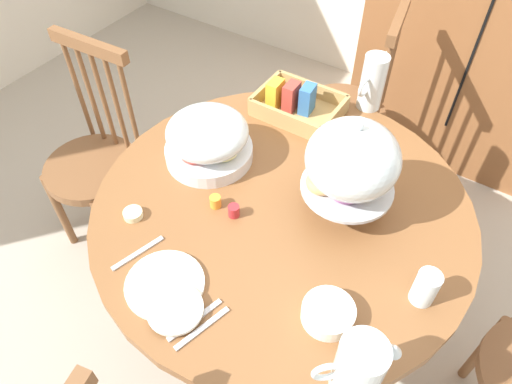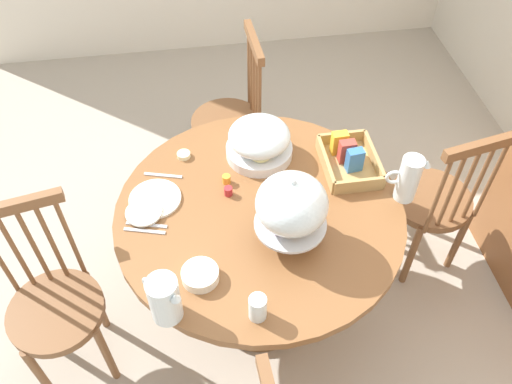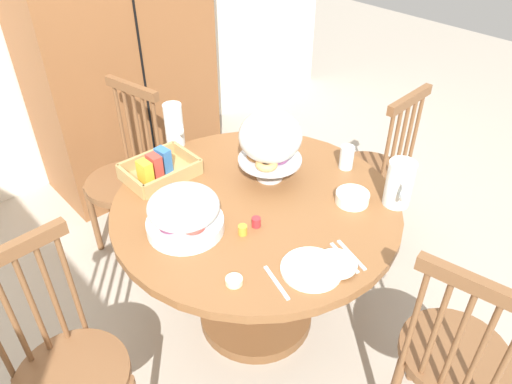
{
  "view_description": "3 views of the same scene",
  "coord_description": "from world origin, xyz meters",
  "views": [
    {
      "loc": [
        0.45,
        -0.92,
        1.88
      ],
      "look_at": [
        -0.11,
        -0.06,
        0.74
      ],
      "focal_mm": 33.32,
      "sensor_mm": 36.0,
      "label": 1
    },
    {
      "loc": [
        1.39,
        -0.29,
        2.44
      ],
      "look_at": [
        -0.11,
        -0.06,
        0.74
      ],
      "focal_mm": 37.5,
      "sensor_mm": 36.0,
      "label": 2
    },
    {
      "loc": [
        -1.09,
        -1.25,
        1.98
      ],
      "look_at": [
        -0.01,
        -0.06,
        0.79
      ],
      "focal_mm": 34.06,
      "sensor_mm": 36.0,
      "label": 3
    }
  ],
  "objects": [
    {
      "name": "ground_plane",
      "position": [
        0.0,
        0.0,
        0.0
      ],
      "size": [
        10.0,
        10.0,
        0.0
      ],
      "primitive_type": "plane",
      "color": "#A89E8E"
    },
    {
      "name": "wooden_armoire",
      "position": [
        0.24,
        1.5,
        0.98
      ],
      "size": [
        1.18,
        0.6,
        1.96
      ],
      "color": "brown",
      "rests_on": "ground_plane"
    },
    {
      "name": "dining_table",
      "position": [
        -0.01,
        -0.06,
        0.53
      ],
      "size": [
        1.21,
        1.21,
        0.74
      ],
      "color": "brown",
      "rests_on": "ground_plane"
    },
    {
      "name": "windsor_chair_near_window",
      "position": [
        -0.16,
        0.84,
        0.45
      ],
      "size": [
        0.41,
        0.41,
        0.97
      ],
      "color": "brown",
      "rests_on": "ground_plane"
    },
    {
      "name": "windsor_chair_by_cabinet",
      "position": [
        -0.92,
        -0.08,
        0.45
      ],
      "size": [
        0.4,
        0.4,
        0.97
      ],
      "color": "brown",
      "rests_on": "ground_plane"
    },
    {
      "name": "windsor_chair_facing_door",
      "position": [
        0.14,
        -0.95,
        0.45
      ],
      "size": [
        0.41,
        0.41,
        0.97
      ],
      "color": "brown",
      "rests_on": "ground_plane"
    },
    {
      "name": "windsor_chair_far_side",
      "position": [
        0.89,
        -0.02,
        0.45
      ],
      "size": [
        0.4,
        0.4,
        0.97
      ],
      "color": "brown",
      "rests_on": "ground_plane"
    },
    {
      "name": "pastry_stand_with_dome",
      "position": [
        0.15,
        0.04,
        0.94
      ],
      "size": [
        0.28,
        0.28,
        0.34
      ],
      "color": "silver",
      "rests_on": "dining_table"
    },
    {
      "name": "fruit_platter_covered",
      "position": [
        -0.33,
        -0.01,
        0.83
      ],
      "size": [
        0.3,
        0.3,
        0.18
      ],
      "color": "silver",
      "rests_on": "dining_table"
    },
    {
      "name": "orange_juice_pitcher",
      "position": [
        0.41,
        -0.45,
        0.83
      ],
      "size": [
        0.16,
        0.15,
        0.2
      ],
      "color": "silver",
      "rests_on": "dining_table"
    },
    {
      "name": "milk_pitcher",
      "position": [
        0.01,
        0.56,
        0.84
      ],
      "size": [
        0.09,
        0.17,
        0.22
      ],
      "color": "silver",
      "rests_on": "dining_table"
    },
    {
      "name": "cereal_basket",
      "position": [
        -0.21,
        0.37,
        0.78
      ],
      "size": [
        0.32,
        0.24,
        0.12
      ],
      "color": "tan",
      "rests_on": "dining_table"
    },
    {
      "name": "china_plate_large",
      "position": [
        -0.13,
        -0.48,
        0.75
      ],
      "size": [
        0.22,
        0.22,
        0.01
      ],
      "primitive_type": "cylinder",
      "color": "white",
      "rests_on": "dining_table"
    },
    {
      "name": "china_plate_small",
      "position": [
        -0.06,
        -0.53,
        0.76
      ],
      "size": [
        0.15,
        0.15,
        0.01
      ],
      "primitive_type": "cylinder",
      "color": "white",
      "rests_on": "china_plate_large"
    },
    {
      "name": "cereal_bowl",
      "position": [
        0.29,
        -0.33,
        0.76
      ],
      "size": [
        0.14,
        0.14,
        0.04
      ],
      "primitive_type": "cylinder",
      "color": "white",
      "rests_on": "dining_table"
    },
    {
      "name": "drinking_glass",
      "position": [
        0.47,
        -0.14,
        0.8
      ],
      "size": [
        0.06,
        0.06,
        0.11
      ],
      "primitive_type": "cylinder",
      "color": "silver",
      "rests_on": "dining_table"
    },
    {
      "name": "butter_dish",
      "position": [
        -0.38,
        -0.35,
        0.75
      ],
      "size": [
        0.06,
        0.06,
        0.02
      ],
      "primitive_type": "cylinder",
      "color": "beige",
      "rests_on": "dining_table"
    },
    {
      "name": "jam_jar_strawberry",
      "position": [
        -0.12,
        -0.17,
        0.76
      ],
      "size": [
        0.04,
        0.04,
        0.04
      ],
      "primitive_type": "cylinder",
      "color": "#B7282D",
      "rests_on": "dining_table"
    },
    {
      "name": "jam_jar_apricot",
      "position": [
        -0.19,
        -0.17,
        0.76
      ],
      "size": [
        0.04,
        0.04,
        0.04
      ],
      "primitive_type": "cylinder",
      "color": "orange",
      "rests_on": "dining_table"
    },
    {
      "name": "table_knife",
      "position": [
        0.0,
        -0.52,
        0.74
      ],
      "size": [
        0.06,
        0.17,
        0.01
      ],
      "primitive_type": "cube",
      "rotation": [
        0.0,
        0.0,
        4.43
      ],
      "color": "silver",
      "rests_on": "dining_table"
    },
    {
      "name": "dinner_fork",
      "position": [
        0.03,
        -0.53,
        0.74
      ],
      "size": [
        0.06,
        0.17,
        0.01
      ],
      "primitive_type": "cube",
      "rotation": [
        0.0,
        0.0,
        4.43
      ],
      "color": "silver",
      "rests_on": "dining_table"
    },
    {
      "name": "soup_spoon",
      "position": [
        -0.27,
        -0.44,
        0.74
      ],
      "size": [
        0.06,
        0.17,
        0.01
      ],
      "primitive_type": "cube",
      "rotation": [
        0.0,
        0.0,
        4.43
      ],
      "color": "silver",
      "rests_on": "dining_table"
    }
  ]
}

